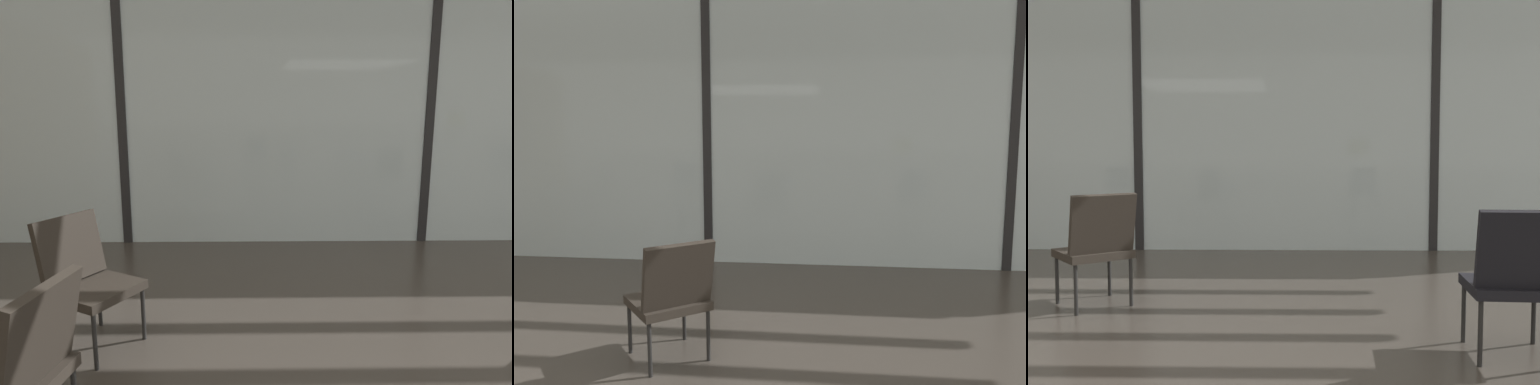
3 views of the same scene
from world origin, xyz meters
TOP-DOWN VIEW (x-y plane):
  - glass_curtain_wall at (0.00, 5.20)m, footprint 14.00×0.08m
  - window_mullion_0 at (-3.50, 5.20)m, footprint 0.10×0.12m
  - window_mullion_1 at (0.00, 5.20)m, footprint 0.10×0.12m
  - parked_airplane at (-1.21, 11.38)m, footprint 13.29×4.55m
  - lounge_chair_0 at (-3.16, 2.86)m, footprint 0.69×0.68m
  - lounge_chair_4 at (-3.06, 1.78)m, footprint 0.60×0.56m

SIDE VIEW (x-z plane):
  - lounge_chair_0 at x=-3.16m, z-range 0.06..0.93m
  - lounge_chair_4 at x=-3.06m, z-range 0.06..0.93m
  - glass_curtain_wall at x=0.00m, z-range 0.00..3.37m
  - window_mullion_0 at x=-3.50m, z-range 0.00..3.37m
  - window_mullion_1 at x=0.00m, z-range 0.00..3.37m
  - parked_airplane at x=-1.21m, z-range 0.00..4.55m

